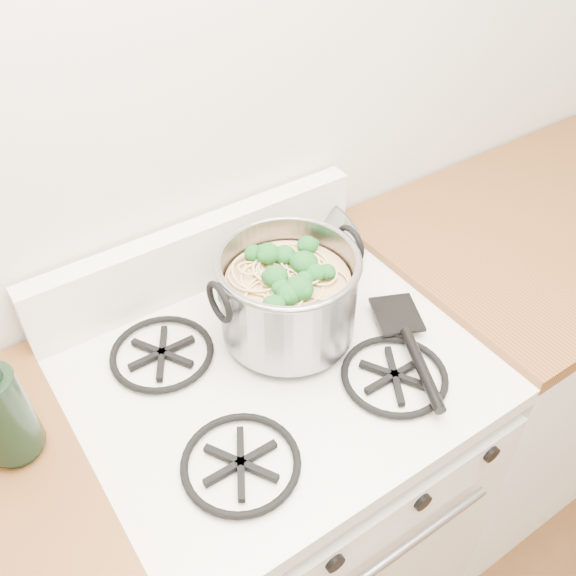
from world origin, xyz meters
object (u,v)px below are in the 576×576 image
at_px(spatula, 397,312).
at_px(glass_bowl, 294,245).
at_px(stock_pot, 288,296).
at_px(gas_range, 280,495).

distance_m(spatula, glass_bowl, 0.30).
distance_m(stock_pot, spatula, 0.24).
xyz_separation_m(stock_pot, glass_bowl, (0.15, 0.20, -0.07)).
relative_size(stock_pot, spatula, 0.99).
height_order(stock_pot, spatula, stock_pot).
distance_m(gas_range, glass_bowl, 0.61).
height_order(spatula, glass_bowl, glass_bowl).
relative_size(stock_pot, glass_bowl, 2.88).
height_order(gas_range, glass_bowl, glass_bowl).
relative_size(gas_range, stock_pot, 3.01).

